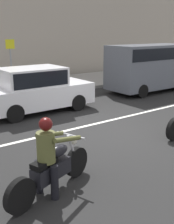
# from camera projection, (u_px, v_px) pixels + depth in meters

# --- Properties ---
(ground_plane) EXTENTS (80.00, 80.00, 0.00)m
(ground_plane) POSITION_uv_depth(u_px,v_px,m) (116.00, 130.00, 8.95)
(ground_plane) COLOR black
(sidewalk_slab) EXTENTS (40.00, 4.40, 0.14)m
(sidewalk_slab) POSITION_uv_depth(u_px,v_px,m) (16.00, 89.00, 15.14)
(sidewalk_slab) COLOR gray
(sidewalk_slab) RESTS_ON ground_plane
(lane_marking_stripe) EXTENTS (18.00, 0.14, 0.01)m
(lane_marking_stripe) POSITION_uv_depth(u_px,v_px,m) (107.00, 121.00, 9.86)
(lane_marking_stripe) COLOR silver
(lane_marking_stripe) RESTS_ON ground_plane
(motorcycle_with_rider_olive) EXTENTS (2.15, 0.96, 1.55)m
(motorcycle_with_rider_olive) POSITION_uv_depth(u_px,v_px,m) (51.00, 163.00, 5.34)
(motorcycle_with_rider_olive) COLOR black
(motorcycle_with_rider_olive) RESTS_ON ground_plane
(parked_sedan_white) EXTENTS (4.20, 1.82, 1.72)m
(parked_sedan_white) POSITION_uv_depth(u_px,v_px,m) (36.00, 89.00, 10.82)
(parked_sedan_white) COLOR silver
(parked_sedan_white) RESTS_ON ground_plane
(parked_van_slate_gray) EXTENTS (4.59, 1.96, 2.37)m
(parked_van_slate_gray) POSITION_uv_depth(u_px,v_px,m) (150.00, 65.00, 14.46)
(parked_van_slate_gray) COLOR slate
(parked_van_slate_gray) RESTS_ON ground_plane
(street_sign_post) EXTENTS (0.44, 0.08, 2.54)m
(street_sign_post) POSITION_uv_depth(u_px,v_px,m) (11.00, 60.00, 13.77)
(street_sign_post) COLOR gray
(street_sign_post) RESTS_ON sidewalk_slab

